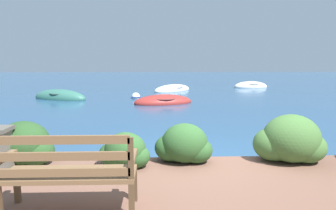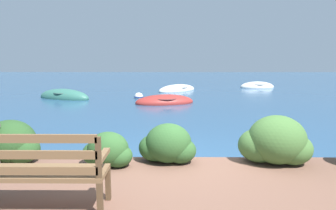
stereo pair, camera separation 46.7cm
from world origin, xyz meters
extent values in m
plane|color=navy|center=(0.00, 0.00, 0.00)|extent=(80.00, 80.00, 0.00)
cube|color=brown|center=(-0.96, -1.61, 0.42)|extent=(0.06, 0.06, 0.40)
cube|color=brown|center=(-0.96, -2.03, 0.42)|extent=(0.06, 0.06, 0.40)
cube|color=brown|center=(-1.66, -1.82, 0.65)|extent=(1.46, 0.48, 0.05)
cube|color=brown|center=(-1.66, -2.03, 0.75)|extent=(1.38, 0.04, 0.09)
cube|color=brown|center=(-1.66, -2.03, 0.93)|extent=(1.38, 0.04, 0.09)
cube|color=brown|center=(-1.66, -2.03, 1.10)|extent=(1.38, 0.04, 0.09)
cube|color=brown|center=(-0.96, -2.03, 0.90)|extent=(0.06, 0.04, 0.45)
cube|color=brown|center=(-0.96, -1.82, 0.85)|extent=(0.07, 0.43, 0.05)
ellipsoid|color=#284C23|center=(-2.86, -0.27, 0.57)|extent=(0.83, 0.75, 0.71)
ellipsoid|color=#284C23|center=(-2.65, -0.31, 0.45)|extent=(0.58, 0.53, 0.46)
ellipsoid|color=#2D5628|center=(-1.20, -0.45, 0.50)|extent=(0.66, 0.59, 0.56)
ellipsoid|color=#2D5628|center=(-1.38, -0.40, 0.42)|extent=(0.49, 0.44, 0.39)
ellipsoid|color=#2D5628|center=(-1.03, -0.48, 0.40)|extent=(0.46, 0.41, 0.36)
ellipsoid|color=#2D5628|center=(-0.24, -0.25, 0.55)|extent=(0.77, 0.69, 0.65)
ellipsoid|color=#2D5628|center=(-0.45, -0.19, 0.45)|extent=(0.58, 0.52, 0.46)
ellipsoid|color=#2D5628|center=(-0.05, -0.29, 0.43)|extent=(0.54, 0.48, 0.42)
ellipsoid|color=#426B33|center=(1.54, -0.29, 0.62)|extent=(0.94, 0.85, 0.80)
ellipsoid|color=#426B33|center=(1.28, -0.22, 0.50)|extent=(0.71, 0.63, 0.56)
ellipsoid|color=#426B33|center=(1.77, -0.34, 0.48)|extent=(0.66, 0.59, 0.52)
ellipsoid|color=#9E2D28|center=(-0.45, 7.93, 0.05)|extent=(2.83, 1.89, 0.68)
torus|color=brown|center=(-0.45, 7.93, 0.24)|extent=(1.55, 1.55, 0.07)
cube|color=#846647|center=(-0.83, 7.83, 0.21)|extent=(0.38, 1.00, 0.04)
cube|color=#846647|center=(-0.14, 8.01, 0.21)|extent=(0.38, 1.00, 0.04)
ellipsoid|color=#336B5B|center=(-5.42, 9.47, 0.06)|extent=(3.05, 2.03, 0.84)
torus|color=#304F46|center=(-5.42, 9.47, 0.29)|extent=(1.30, 1.30, 0.07)
cube|color=#846647|center=(-5.02, 9.30, 0.26)|extent=(0.41, 0.76, 0.04)
cube|color=#846647|center=(-5.75, 9.61, 0.26)|extent=(0.41, 0.76, 0.04)
ellipsoid|color=silver|center=(0.21, 13.19, 0.05)|extent=(2.93, 3.03, 0.68)
torus|color=gray|center=(0.21, 13.19, 0.24)|extent=(1.82, 1.82, 0.07)
cube|color=#846647|center=(-0.09, 12.86, 0.21)|extent=(0.83, 0.78, 0.04)
cube|color=#846647|center=(0.46, 13.46, 0.21)|extent=(0.83, 0.78, 0.04)
ellipsoid|color=silver|center=(5.67, 15.19, 0.06)|extent=(2.43, 1.47, 0.74)
torus|color=gray|center=(5.67, 15.19, 0.26)|extent=(1.36, 1.36, 0.07)
cube|color=#846647|center=(6.02, 15.23, 0.23)|extent=(0.23, 0.98, 0.04)
cube|color=#846647|center=(5.39, 15.15, 0.23)|extent=(0.23, 0.98, 0.04)
sphere|color=white|center=(-1.77, 9.62, 0.08)|extent=(0.43, 0.43, 0.43)
torus|color=navy|center=(-1.77, 9.62, 0.08)|extent=(0.47, 0.47, 0.05)
camera|label=1|loc=(-0.67, -5.04, 1.92)|focal=32.00mm
camera|label=2|loc=(-0.21, -5.05, 1.92)|focal=32.00mm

